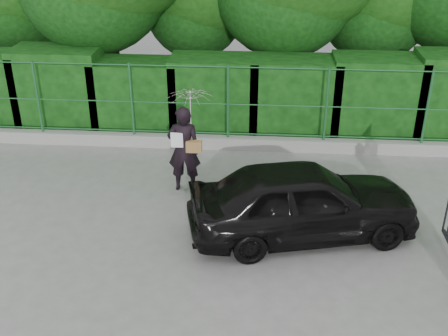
{
  "coord_description": "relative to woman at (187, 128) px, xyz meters",
  "views": [
    {
      "loc": [
        1.23,
        -7.92,
        5.85
      ],
      "look_at": [
        0.55,
        1.3,
        1.1
      ],
      "focal_mm": 45.0,
      "sensor_mm": 36.0,
      "label": 1
    }
  ],
  "objects": [
    {
      "name": "ground",
      "position": [
        0.28,
        -2.45,
        -1.39
      ],
      "size": [
        80.0,
        80.0,
        0.0
      ],
      "primitive_type": "plane",
      "color": "gray"
    },
    {
      "name": "hedge",
      "position": [
        0.38,
        3.05,
        -0.37
      ],
      "size": [
        14.2,
        1.2,
        2.2
      ],
      "color": "black",
      "rests_on": "ground"
    },
    {
      "name": "fence",
      "position": [
        0.5,
        2.05,
        -0.19
      ],
      "size": [
        14.13,
        0.06,
        1.8
      ],
      "color": "#1D592C",
      "rests_on": "kerb"
    },
    {
      "name": "kerb",
      "position": [
        0.28,
        2.05,
        -1.24
      ],
      "size": [
        14.0,
        0.25,
        0.3
      ],
      "primitive_type": "cube",
      "color": "#9E9E99",
      "rests_on": "ground"
    },
    {
      "name": "woman",
      "position": [
        0.0,
        0.0,
        0.0
      ],
      "size": [
        0.95,
        0.91,
        2.19
      ],
      "color": "black",
      "rests_on": "ground"
    },
    {
      "name": "car",
      "position": [
        2.29,
        -1.55,
        -0.69
      ],
      "size": [
        4.41,
        2.58,
        1.41
      ],
      "primitive_type": "imported",
      "rotation": [
        0.0,
        0.0,
        1.8
      ],
      "color": "black",
      "rests_on": "ground"
    }
  ]
}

